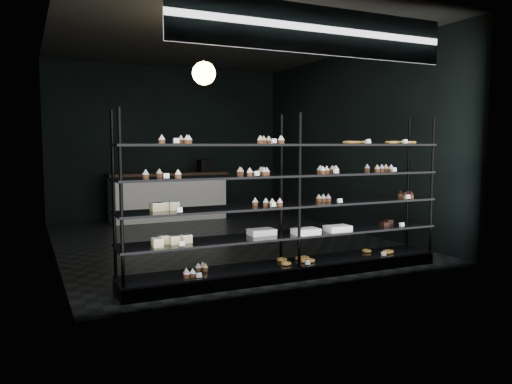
% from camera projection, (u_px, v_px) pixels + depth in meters
% --- Properties ---
extents(room, '(5.01, 6.01, 3.20)m').
position_uv_depth(room, '(219.00, 142.00, 7.98)').
color(room, black).
rests_on(room, ground).
extents(display_shelf, '(4.00, 0.50, 1.91)m').
position_uv_depth(display_shelf, '(288.00, 224.00, 5.83)').
color(display_shelf, black).
rests_on(display_shelf, room).
extents(signage, '(3.30, 0.05, 0.50)m').
position_uv_depth(signage, '(317.00, 30.00, 5.23)').
color(signage, '#0C1440').
rests_on(signage, room).
extents(pendant_lamp, '(0.29, 0.29, 0.88)m').
position_uv_depth(pendant_lamp, '(204.00, 73.00, 6.28)').
color(pendant_lamp, black).
rests_on(pendant_lamp, room).
extents(service_counter, '(2.42, 0.65, 1.23)m').
position_uv_depth(service_counter, '(169.00, 196.00, 10.27)').
color(service_counter, white).
rests_on(service_counter, room).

